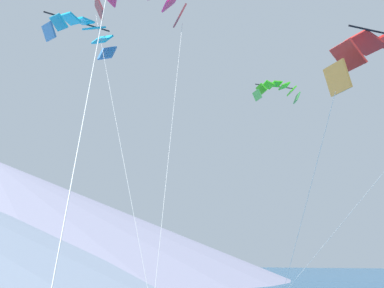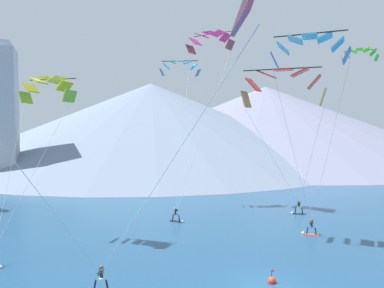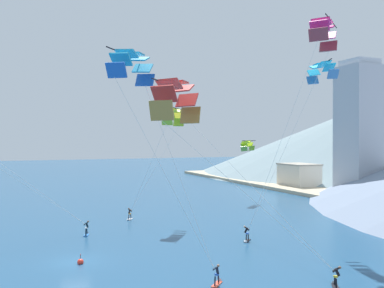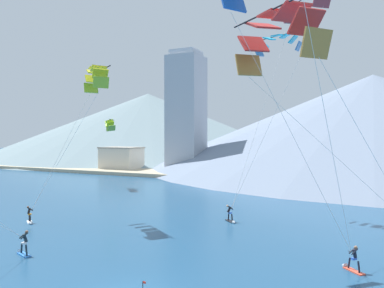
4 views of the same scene
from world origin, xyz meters
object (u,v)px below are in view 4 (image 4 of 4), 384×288
kitesurfer_far_right (351,263)px  parafoil_kite_near_trail (96,77)px  parafoil_kite_distant_high_outer (110,124)px  kitesurfer_near_lead (231,217)px  parafoil_kite_near_lead (305,2)px  kitesurfer_far_left (23,247)px  parafoil_kite_mid_center (277,34)px  parafoil_kite_distant_low_drift (278,42)px  kitesurfer_near_trail (30,218)px

kitesurfer_far_right → parafoil_kite_near_trail: (-24.16, 5.36, 13.77)m
kitesurfer_far_right → parafoil_kite_distant_high_outer: size_ratio=0.37×
kitesurfer_near_lead → parafoil_kite_near_lead: parafoil_kite_near_lead is taller
kitesurfer_far_left → kitesurfer_far_right: 21.78m
parafoil_kite_near_trail → parafoil_kite_distant_high_outer: parafoil_kite_near_trail is taller
kitesurfer_near_lead → parafoil_kite_mid_center: (6.71, -10.57, 14.00)m
parafoil_kite_mid_center → parafoil_kite_distant_low_drift: 19.22m
kitesurfer_near_lead → parafoil_kite_near_trail: parafoil_kite_near_trail is taller
parafoil_kite_mid_center → parafoil_kite_distant_high_outer: bearing=141.8°
kitesurfer_near_lead → parafoil_kite_distant_low_drift: 19.85m
kitesurfer_far_left → kitesurfer_far_right: size_ratio=1.08×
parafoil_kite_distant_high_outer → parafoil_kite_mid_center: bearing=-38.2°
parafoil_kite_distant_high_outer → parafoil_kite_near_trail: bearing=-55.5°
kitesurfer_near_trail → kitesurfer_far_right: bearing=-0.6°
parafoil_kite_near_trail → parafoil_kite_mid_center: 21.16m
kitesurfer_near_trail → kitesurfer_far_right: size_ratio=1.02×
parafoil_kite_near_lead → parafoil_kite_mid_center: (0.85, -15.88, -7.14)m
kitesurfer_far_left → parafoil_kite_distant_high_outer: size_ratio=0.40×
kitesurfer_near_trail → parafoil_kite_distant_high_outer: parafoil_kite_distant_high_outer is taller
kitesurfer_near_lead → parafoil_kite_mid_center: 18.78m
parafoil_kite_near_lead → parafoil_kite_distant_high_outer: bearing=162.7°
kitesurfer_far_left → parafoil_kite_near_lead: 33.45m
parafoil_kite_distant_low_drift → kitesurfer_far_left: bearing=-118.4°
kitesurfer_far_left → parafoil_kite_near_trail: 18.42m
parafoil_kite_near_trail → kitesurfer_near_trail: bearing=-126.6°
kitesurfer_near_trail → parafoil_kite_mid_center: parafoil_kite_mid_center is taller
kitesurfer_near_trail → parafoil_kite_distant_low_drift: 31.29m
kitesurfer_far_left → parafoil_kite_near_lead: parafoil_kite_near_lead is taller
kitesurfer_near_trail → kitesurfer_far_left: size_ratio=0.94×
parafoil_kite_mid_center → parafoil_kite_distant_low_drift: size_ratio=2.69×
parafoil_kite_mid_center → kitesurfer_near_trail: bearing=175.1°
kitesurfer_far_right → parafoil_kite_near_lead: (-5.08, 14.14, 21.21)m
kitesurfer_far_left → parafoil_kite_near_trail: size_ratio=0.13×
kitesurfer_near_trail → parafoil_kite_near_lead: parafoil_kite_near_lead is taller
kitesurfer_near_lead → kitesurfer_far_right: 14.06m
parafoil_kite_distant_high_outer → kitesurfer_far_right: bearing=-33.0°
kitesurfer_near_trail → parafoil_kite_distant_low_drift: bearing=39.7°
kitesurfer_far_left → parafoil_kite_distant_high_outer: 35.93m
kitesurfer_near_trail → kitesurfer_far_right: (27.93, -0.29, -0.02)m
kitesurfer_near_lead → parafoil_kite_near_lead: 22.58m
parafoil_kite_mid_center → parafoil_kite_distant_low_drift: bearing=102.5°
kitesurfer_near_lead → kitesurfer_far_left: 18.22m
kitesurfer_near_trail → parafoil_kite_distant_high_outer: bearing=110.9°
parafoil_kite_distant_low_drift → kitesurfer_far_right: bearing=-63.4°
parafoil_kite_near_lead → kitesurfer_far_right: bearing=-70.2°
parafoil_kite_near_lead → kitesurfer_near_lead: bearing=-137.8°
parafoil_kite_near_lead → parafoil_kite_mid_center: parafoil_kite_near_lead is taller
parafoil_kite_mid_center → kitesurfer_near_lead: bearing=122.4°
kitesurfer_far_right → parafoil_kite_mid_center: bearing=-157.6°
kitesurfer_near_trail → kitesurfer_near_lead: bearing=26.7°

